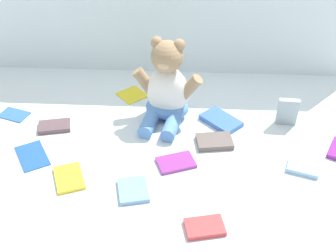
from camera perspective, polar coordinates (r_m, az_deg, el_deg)
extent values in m
plane|color=silver|center=(1.58, 0.38, -0.72)|extent=(3.20, 3.20, 0.00)
cube|color=silver|center=(1.80, 1.06, 14.81)|extent=(1.47, 0.03, 0.57)
ellipsoid|color=white|center=(1.61, -0.06, 4.23)|extent=(0.16, 0.14, 0.19)
ellipsoid|color=#598CD1|center=(1.63, -0.11, 2.31)|extent=(0.17, 0.15, 0.07)
sphere|color=#9E7F5B|center=(1.53, -0.12, 8.57)|extent=(0.13, 0.13, 0.11)
ellipsoid|color=tan|center=(1.50, -0.50, 7.59)|extent=(0.05, 0.04, 0.03)
sphere|color=#9E7F5B|center=(1.53, -1.41, 10.26)|extent=(0.05, 0.05, 0.04)
sphere|color=#9E7F5B|center=(1.51, 1.40, 9.95)|extent=(0.05, 0.05, 0.04)
cylinder|color=#9E7F5B|center=(1.60, -2.87, 5.50)|extent=(0.09, 0.06, 0.10)
cylinder|color=#9E7F5B|center=(1.57, 2.70, 4.76)|extent=(0.09, 0.06, 0.10)
cylinder|color=#598CD1|center=(1.57, -2.40, 0.26)|extent=(0.07, 0.11, 0.05)
cylinder|color=#598CD1|center=(1.56, 0.44, -0.17)|extent=(0.07, 0.11, 0.05)
cube|color=#2456AD|center=(1.54, -16.39, -3.50)|extent=(0.14, 0.16, 0.01)
cube|color=#95A5AB|center=(1.63, 14.50, 1.70)|extent=(0.07, 0.03, 0.11)
cube|color=#74A3D1|center=(1.36, -4.31, -7.89)|extent=(0.11, 0.12, 0.01)
cube|color=#3367AC|center=(1.74, -18.44, 1.39)|extent=(0.12, 0.09, 0.01)
cube|color=yellow|center=(1.76, -4.45, 3.91)|extent=(0.13, 0.13, 0.01)
cube|color=#5B464A|center=(1.64, -13.83, -0.04)|extent=(0.12, 0.09, 0.02)
cube|color=#CC3C3E|center=(1.27, 4.55, -12.32)|extent=(0.12, 0.09, 0.01)
cube|color=#3A67B6|center=(1.62, 6.54, 0.66)|extent=(0.16, 0.16, 0.02)
cube|color=#8DBFE6|center=(1.49, 16.35, -4.92)|extent=(0.11, 0.09, 0.02)
cube|color=yellow|center=(1.43, -12.09, -6.27)|extent=(0.12, 0.14, 0.01)
cube|color=#913491|center=(1.45, 0.99, -4.52)|extent=(0.13, 0.11, 0.01)
cube|color=#625651|center=(1.53, 5.76, -1.91)|extent=(0.13, 0.10, 0.02)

